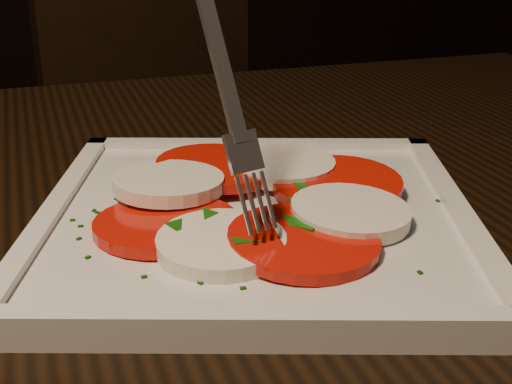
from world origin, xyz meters
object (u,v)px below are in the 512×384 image
chair (176,152)px  plate (256,221)px  fork (212,65)px  table (196,290)px

chair → plate: (-0.14, -0.80, 0.22)m
chair → fork: bearing=-113.8°
table → chair: size_ratio=1.33×
fork → chair: bearing=64.8°
table → fork: fork is taller
table → chair: chair is taller
chair → fork: 0.90m
plate → chair: bearing=79.9°
plate → fork: 0.12m
chair → plate: 0.84m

